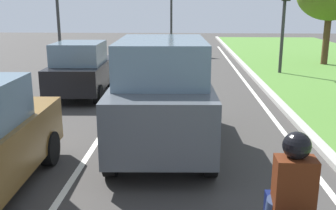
{
  "coord_description": "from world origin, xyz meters",
  "views": [
    {
      "loc": [
        1.24,
        1.52,
        2.93
      ],
      "look_at": [
        0.94,
        8.19,
        1.2
      ],
      "focal_mm": 41.24,
      "sensor_mm": 36.0,
      "label": 1
    }
  ],
  "objects": [
    {
      "name": "lane_line_center",
      "position": [
        -0.7,
        14.0,
        0.0
      ],
      "size": [
        0.12,
        32.0,
        0.01
      ],
      "primitive_type": "cube",
      "color": "silver",
      "rests_on": "ground"
    },
    {
      "name": "traffic_light_near_right",
      "position": [
        5.38,
        18.37,
        2.89
      ],
      "size": [
        0.32,
        0.5,
        4.35
      ],
      "color": "#2D2D2D",
      "rests_on": "ground"
    },
    {
      "name": "rider_person",
      "position": [
        2.34,
        5.13,
        1.19
      ],
      "size": [
        0.51,
        0.41,
        1.16
      ],
      "rotation": [
        0.0,
        0.0,
        -0.03
      ],
      "color": "#4C1E0C",
      "rests_on": "ground"
    },
    {
      "name": "traffic_light_far_median",
      "position": [
        0.31,
        26.23,
        3.22
      ],
      "size": [
        0.32,
        0.5,
        4.85
      ],
      "color": "#2D2D2D",
      "rests_on": "ground"
    },
    {
      "name": "lane_line_right_edge",
      "position": [
        3.6,
        14.0,
        0.0
      ],
      "size": [
        0.12,
        32.0,
        0.01
      ],
      "primitive_type": "cube",
      "color": "silver",
      "rests_on": "ground"
    },
    {
      "name": "ground_plane",
      "position": [
        0.0,
        14.0,
        0.0
      ],
      "size": [
        60.0,
        60.0,
        0.0
      ],
      "primitive_type": "plane",
      "color": "#383533"
    },
    {
      "name": "car_hatchback_far",
      "position": [
        -2.2,
        14.02,
        0.88
      ],
      "size": [
        1.83,
        3.75,
        1.78
      ],
      "rotation": [
        0.0,
        0.0,
        0.03
      ],
      "color": "black",
      "rests_on": "ground"
    },
    {
      "name": "curb_right",
      "position": [
        4.1,
        14.0,
        0.06
      ],
      "size": [
        0.24,
        48.0,
        0.12
      ],
      "primitive_type": "cube",
      "color": "#9E9B93",
      "rests_on": "ground"
    },
    {
      "name": "car_suv_ahead",
      "position": [
        0.76,
        9.32,
        1.17
      ],
      "size": [
        2.11,
        4.57,
        2.28
      ],
      "rotation": [
        0.0,
        0.0,
        0.04
      ],
      "color": "#474C51",
      "rests_on": "ground"
    }
  ]
}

